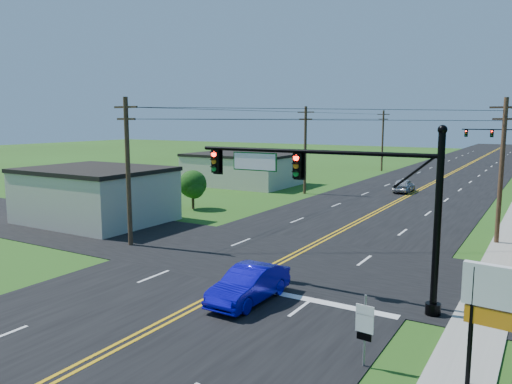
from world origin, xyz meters
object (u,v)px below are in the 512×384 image
Objects in this scene: signal_mast_far at (498,138)px; route_sign at (365,326)px; signal_mast_main at (330,189)px; blue_car at (249,285)px.

route_sign is (3.37, -77.43, -3.17)m from signal_mast_far.
signal_mast_main is at bearing 127.78° from route_sign.
signal_mast_far is at bearing 89.01° from blue_car.
signal_mast_far is at bearing 97.73° from route_sign.
route_sign is at bearing -25.22° from blue_car.
signal_mast_main is at bearing -90.08° from signal_mast_far.
route_sign is at bearing -57.46° from signal_mast_main.
signal_mast_main reaches higher than route_sign.
signal_mast_main and signal_mast_far have the same top height.
signal_mast_main is 7.28m from route_sign.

